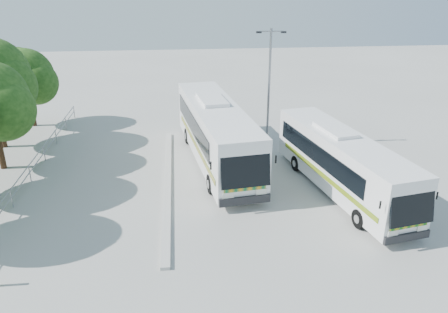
{
  "coord_description": "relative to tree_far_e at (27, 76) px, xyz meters",
  "views": [
    {
      "loc": [
        -1.51,
        -20.37,
        10.8
      ],
      "look_at": [
        0.84,
        1.4,
        1.7
      ],
      "focal_mm": 35.0,
      "sensor_mm": 36.0,
      "label": 1
    }
  ],
  "objects": [
    {
      "name": "ground",
      "position": [
        12.63,
        -13.3,
        -3.89
      ],
      "size": [
        100.0,
        100.0,
        0.0
      ],
      "primitive_type": "plane",
      "color": "#A3A39E",
      "rests_on": "ground"
    },
    {
      "name": "tree_far_e",
      "position": [
        0.0,
        0.0,
        0.0
      ],
      "size": [
        4.54,
        4.28,
        5.92
      ],
      "color": "#382314",
      "rests_on": "ground"
    },
    {
      "name": "lamppost",
      "position": [
        17.07,
        -6.06,
        0.4
      ],
      "size": [
        1.9,
        0.3,
        7.78
      ],
      "rotation": [
        0.0,
        0.0,
        -0.07
      ],
      "color": "gray",
      "rests_on": "ground"
    },
    {
      "name": "coach_main",
      "position": [
        13.34,
        -8.59,
        -1.91
      ],
      "size": [
        4.29,
        13.25,
        3.61
      ],
      "rotation": [
        0.0,
        0.0,
        0.13
      ],
      "color": "white",
      "rests_on": "ground"
    },
    {
      "name": "railing",
      "position": [
        2.63,
        -9.3,
        -3.15
      ],
      "size": [
        0.06,
        22.0,
        1.0
      ],
      "color": "gray",
      "rests_on": "ground"
    },
    {
      "name": "coach_adjacent",
      "position": [
        19.55,
        -13.35,
        -2.18
      ],
      "size": [
        4.25,
        11.44,
        3.11
      ],
      "rotation": [
        0.0,
        0.0,
        0.18
      ],
      "color": "white",
      "rests_on": "ground"
    },
    {
      "name": "kerb_divider",
      "position": [
        10.33,
        -11.3,
        -3.81
      ],
      "size": [
        0.4,
        16.0,
        0.15
      ],
      "primitive_type": "cube",
      "color": "#B2B2AD",
      "rests_on": "ground"
    }
  ]
}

